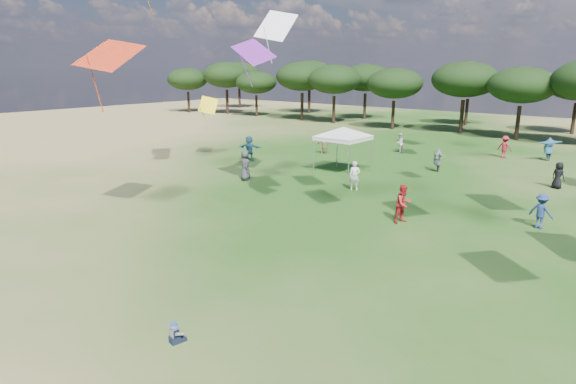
% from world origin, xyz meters
% --- Properties ---
extents(ground, '(140.00, 140.00, 0.00)m').
position_xyz_m(ground, '(0.00, 0.00, 0.00)').
color(ground, '#275118').
rests_on(ground, ground).
extents(tent_left, '(5.87, 5.87, 3.32)m').
position_xyz_m(tent_left, '(-7.49, 21.74, 2.90)').
color(tent_left, gray).
rests_on(tent_left, ground).
extents(toddler, '(0.40, 0.44, 0.57)m').
position_xyz_m(toddler, '(0.40, 1.83, 0.25)').
color(toddler, black).
rests_on(toddler, ground).
extents(festival_crowd, '(30.11, 21.89, 1.90)m').
position_xyz_m(festival_crowd, '(-2.55, 25.29, 0.85)').
color(festival_crowd, black).
rests_on(festival_crowd, ground).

